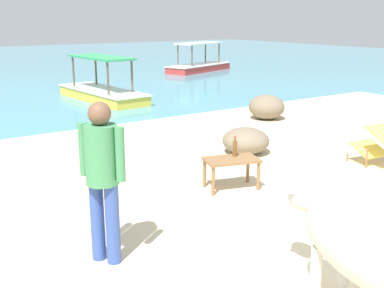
# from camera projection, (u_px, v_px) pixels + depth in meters

# --- Properties ---
(sand_beach) EXTENTS (18.00, 14.00, 0.04)m
(sand_beach) POSITION_uv_depth(u_px,v_px,m) (377.00, 244.00, 5.18)
(sand_beach) COLOR beige
(sand_beach) RESTS_ON ground
(cow) EXTENTS (0.84, 1.79, 1.00)m
(cow) POSITION_uv_depth(u_px,v_px,m) (360.00, 245.00, 3.69)
(cow) COLOR beige
(cow) RESTS_ON sand_beach
(low_bench_table) EXTENTS (0.85, 0.64, 0.45)m
(low_bench_table) POSITION_uv_depth(u_px,v_px,m) (231.00, 164.00, 6.71)
(low_bench_table) COLOR brown
(low_bench_table) RESTS_ON sand_beach
(bottle) EXTENTS (0.07, 0.07, 0.30)m
(bottle) POSITION_uv_depth(u_px,v_px,m) (235.00, 148.00, 6.78)
(bottle) COLOR brown
(bottle) RESTS_ON low_bench_table
(deck_chair_near) EXTENTS (0.63, 0.83, 0.68)m
(deck_chair_near) POSITION_uv_depth(u_px,v_px,m) (377.00, 143.00, 7.79)
(deck_chair_near) COLOR brown
(deck_chair_near) RESTS_ON sand_beach
(person_standing) EXTENTS (0.32, 0.45, 1.62)m
(person_standing) POSITION_uv_depth(u_px,v_px,m) (102.00, 171.00, 4.55)
(person_standing) COLOR #334C99
(person_standing) RESTS_ON sand_beach
(shore_rock_large) EXTENTS (0.98, 0.99, 0.47)m
(shore_rock_large) POSITION_uv_depth(u_px,v_px,m) (246.00, 141.00, 8.51)
(shore_rock_large) COLOR #756651
(shore_rock_large) RESTS_ON sand_beach
(shore_rock_small) EXTENTS (1.05, 1.08, 0.59)m
(shore_rock_small) POSITION_uv_depth(u_px,v_px,m) (267.00, 107.00, 11.37)
(shore_rock_small) COLOR #756651
(shore_rock_small) RESTS_ON sand_beach
(boat_yellow) EXTENTS (1.45, 3.75, 1.29)m
(boat_yellow) POSITION_uv_depth(u_px,v_px,m) (102.00, 91.00, 14.18)
(boat_yellow) COLOR gold
(boat_yellow) RESTS_ON water_surface
(boat_red) EXTENTS (3.85, 2.33, 1.29)m
(boat_red) POSITION_uv_depth(u_px,v_px,m) (199.00, 65.00, 21.75)
(boat_red) COLOR #C63833
(boat_red) RESTS_ON water_surface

